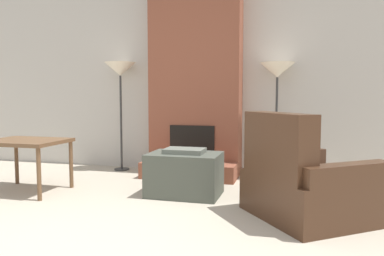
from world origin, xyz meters
The scene contains 7 objects.
wall_back centered at (0.00, 3.05, 1.30)m, with size 8.26×0.06×2.60m, color #BCB7AD.
fireplace centered at (0.00, 2.81, 1.21)m, with size 1.23×0.73×2.60m.
ottoman centered at (0.18, 1.69, 0.24)m, with size 0.76×0.52×0.50m.
armchair centered at (1.39, 1.24, 0.27)m, with size 1.31×1.31×0.92m.
side_table centered at (-1.56, 1.38, 0.51)m, with size 0.83×0.65×0.58m.
floor_lamp_left centered at (-1.09, 2.79, 1.39)m, with size 0.44×0.44×1.53m.
floor_lamp_right centered at (1.08, 2.79, 1.34)m, with size 0.44×0.44×1.48m.
Camera 1 is at (1.29, -2.09, 1.05)m, focal length 35.00 mm.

